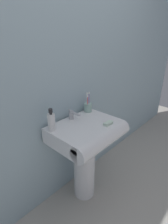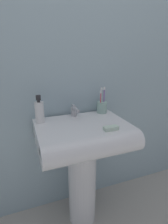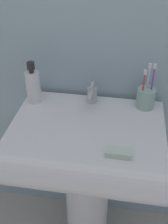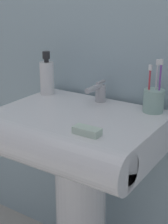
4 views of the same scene
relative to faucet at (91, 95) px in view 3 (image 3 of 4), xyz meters
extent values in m
cube|color=#9EB7C1|center=(0.01, 0.11, 0.34)|extent=(5.00, 0.05, 2.40)
cylinder|color=white|center=(0.01, -0.14, -0.52)|extent=(0.21, 0.21, 0.67)
cube|color=white|center=(0.01, -0.14, -0.11)|extent=(0.60, 0.41, 0.14)
cylinder|color=white|center=(0.01, -0.35, -0.11)|extent=(0.60, 0.14, 0.14)
cylinder|color=#B7B7BC|center=(0.00, 0.01, -0.01)|extent=(0.04, 0.04, 0.07)
cylinder|color=#B7B7BC|center=(0.00, -0.04, 0.02)|extent=(0.02, 0.10, 0.02)
cube|color=#B7B7BC|center=(0.00, 0.01, 0.03)|extent=(0.01, 0.06, 0.01)
cylinder|color=#99BFB2|center=(0.23, 0.01, 0.00)|extent=(0.08, 0.08, 0.09)
cylinder|color=#D83F4C|center=(0.21, 0.00, 0.04)|extent=(0.01, 0.01, 0.14)
cube|color=white|center=(0.21, 0.00, 0.12)|extent=(0.01, 0.01, 0.02)
cylinder|color=purple|center=(0.24, 0.02, 0.05)|extent=(0.01, 0.01, 0.16)
cube|color=white|center=(0.24, 0.02, 0.14)|extent=(0.01, 0.01, 0.02)
cylinder|color=white|center=(0.23, 0.03, 0.05)|extent=(0.01, 0.01, 0.16)
cube|color=white|center=(0.23, 0.03, 0.14)|extent=(0.01, 0.01, 0.02)
cylinder|color=white|center=(-0.25, -0.02, 0.02)|extent=(0.06, 0.06, 0.14)
cylinder|color=#262628|center=(-0.25, -0.02, 0.10)|extent=(0.02, 0.02, 0.01)
cylinder|color=#262628|center=(-0.25, -0.02, 0.12)|extent=(0.03, 0.03, 0.03)
cube|color=silver|center=(0.14, -0.30, -0.03)|extent=(0.09, 0.04, 0.02)
camera|label=1|loc=(-0.98, -1.05, 0.66)|focal=28.00mm
camera|label=2|loc=(-0.36, -1.15, 0.40)|focal=28.00mm
camera|label=3|loc=(0.13, -1.00, 0.63)|focal=45.00mm
camera|label=4|loc=(0.67, -1.14, 0.39)|focal=55.00mm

